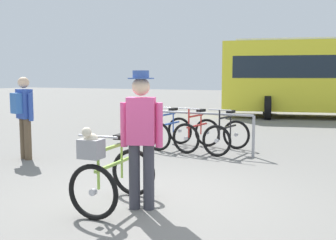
{
  "coord_description": "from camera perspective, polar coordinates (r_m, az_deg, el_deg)",
  "views": [
    {
      "loc": [
        2.22,
        -4.65,
        1.66
      ],
      "look_at": [
        -0.2,
        0.78,
        1.0
      ],
      "focal_mm": 42.58,
      "sensor_mm": 36.0,
      "label": 1
    }
  ],
  "objects": [
    {
      "name": "featured_bicycle",
      "position": [
        5.01,
        -8.33,
        -7.3
      ],
      "size": [
        0.7,
        1.22,
        1.09
      ],
      "color": "black",
      "rests_on": "ground"
    },
    {
      "name": "person_with_featured_bike",
      "position": [
        4.91,
        -3.85,
        -2.02
      ],
      "size": [
        0.51,
        0.32,
        1.72
      ],
      "color": "#383842",
      "rests_on": "ground"
    },
    {
      "name": "racked_bike_blue",
      "position": [
        9.25,
        0.19,
        -1.69
      ],
      "size": [
        0.77,
        1.18,
        0.98
      ],
      "color": "black",
      "rests_on": "ground"
    },
    {
      "name": "pedestrian_with_backpack",
      "position": [
        8.37,
        -19.96,
        1.01
      ],
      "size": [
        0.5,
        0.41,
        1.64
      ],
      "color": "brown",
      "rests_on": "ground"
    },
    {
      "name": "ground_plane",
      "position": [
        5.41,
        -1.44,
        -11.53
      ],
      "size": [
        80.0,
        80.0,
        0.0
      ],
      "primitive_type": "plane",
      "color": "slate"
    },
    {
      "name": "racked_bike_black",
      "position": [
        8.71,
        8.43,
        -2.26
      ],
      "size": [
        0.82,
        1.18,
        0.97
      ],
      "color": "black",
      "rests_on": "ground"
    },
    {
      "name": "racked_bike_red",
      "position": [
        8.96,
        4.18,
        -1.97
      ],
      "size": [
        0.81,
        1.19,
        0.97
      ],
      "color": "black",
      "rests_on": "ground"
    },
    {
      "name": "bike_rack_rail",
      "position": [
        8.72,
        4.37,
        -0.41
      ],
      "size": [
        2.51,
        0.2,
        0.88
      ],
      "color": "#99999E",
      "rests_on": "ground"
    }
  ]
}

